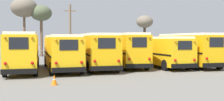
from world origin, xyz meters
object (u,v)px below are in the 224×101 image
(school_bus_4, at_px, (157,50))
(traffic_cone, at_px, (54,80))
(bare_tree_2, at_px, (145,23))
(school_bus_5, at_px, (188,48))
(school_bus_1, at_px, (61,51))
(school_bus_0, at_px, (23,50))
(school_bus_3, at_px, (126,49))
(utility_pole, at_px, (70,31))
(bare_tree_0, at_px, (24,8))
(bare_tree_1, at_px, (41,14))
(school_bus_2, at_px, (95,49))

(school_bus_4, height_order, traffic_cone, school_bus_4)
(bare_tree_2, bearing_deg, school_bus_5, -98.26)
(school_bus_4, xyz_separation_m, bare_tree_2, (6.13, 19.72, 3.94))
(bare_tree_2, bearing_deg, traffic_cone, -120.01)
(school_bus_1, bearing_deg, school_bus_0, -173.97)
(bare_tree_2, relative_size, traffic_cone, 10.74)
(school_bus_3, height_order, utility_pole, utility_pole)
(school_bus_1, distance_m, school_bus_4, 9.68)
(school_bus_1, distance_m, utility_pole, 14.94)
(utility_pole, xyz_separation_m, bare_tree_2, (13.53, 6.21, 1.67))
(school_bus_4, distance_m, bare_tree_0, 24.23)
(school_bus_4, relative_size, utility_pole, 1.41)
(bare_tree_0, relative_size, bare_tree_1, 1.14)
(utility_pole, height_order, bare_tree_0, bare_tree_0)
(school_bus_0, bearing_deg, school_bus_1, 6.03)
(school_bus_0, xyz_separation_m, bare_tree_1, (1.50, 20.24, 4.81))
(school_bus_0, xyz_separation_m, school_bus_4, (12.83, 1.44, -0.16))
(school_bus_0, height_order, school_bus_2, school_bus_0)
(school_bus_4, relative_size, bare_tree_0, 1.18)
(school_bus_5, bearing_deg, school_bus_4, 172.28)
(school_bus_3, relative_size, utility_pole, 1.28)
(school_bus_0, distance_m, traffic_cone, 8.26)
(school_bus_2, distance_m, bare_tree_0, 21.42)
(school_bus_5, bearing_deg, traffic_cone, -147.43)
(bare_tree_0, xyz_separation_m, bare_tree_2, (20.01, 0.74, -1.91))
(bare_tree_0, bearing_deg, school_bus_1, -78.03)
(school_bus_4, bearing_deg, school_bus_2, -177.64)
(utility_pole, bearing_deg, bare_tree_1, 126.53)
(traffic_cone, bearing_deg, school_bus_2, 65.01)
(school_bus_1, distance_m, traffic_cone, 8.33)
(school_bus_3, distance_m, traffic_cone, 12.21)
(school_bus_2, relative_size, bare_tree_2, 1.59)
(bare_tree_0, height_order, traffic_cone, bare_tree_0)
(school_bus_1, height_order, utility_pole, utility_pole)
(school_bus_3, bearing_deg, bare_tree_1, 113.73)
(school_bus_2, height_order, bare_tree_0, bare_tree_0)
(school_bus_1, relative_size, school_bus_3, 1.04)
(school_bus_0, bearing_deg, school_bus_2, 10.36)
(school_bus_2, xyz_separation_m, traffic_cone, (-4.19, -8.99, -1.45))
(school_bus_0, xyz_separation_m, school_bus_1, (3.21, 0.34, -0.09))
(school_bus_2, bearing_deg, bare_tree_2, 57.88)
(school_bus_1, relative_size, traffic_cone, 15.95)
(school_bus_1, xyz_separation_m, bare_tree_1, (-1.71, 19.91, 4.90))
(bare_tree_1, bearing_deg, traffic_cone, -88.53)
(bare_tree_2, bearing_deg, school_bus_0, -131.86)
(school_bus_0, xyz_separation_m, bare_tree_2, (18.96, 21.16, 3.78))
(school_bus_2, distance_m, school_bus_4, 6.42)
(school_bus_0, bearing_deg, bare_tree_0, 92.94)
(school_bus_0, height_order, bare_tree_2, bare_tree_2)
(school_bus_1, bearing_deg, bare_tree_1, 94.90)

